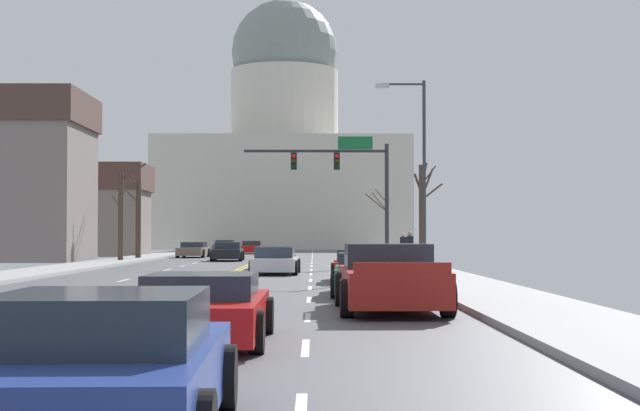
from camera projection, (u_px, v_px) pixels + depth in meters
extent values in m
cube|color=#505055|center=(226.00, 277.00, 38.29)|extent=(14.00, 180.00, 0.06)
cube|color=yellow|center=(223.00, 276.00, 38.29)|extent=(0.10, 176.40, 0.00)
cube|color=yellow|center=(228.00, 276.00, 38.29)|extent=(0.10, 176.40, 0.00)
cube|color=silver|center=(305.00, 347.00, 14.22)|extent=(0.12, 2.20, 0.00)
cube|color=silver|center=(308.00, 317.00, 19.42)|extent=(0.12, 2.20, 0.00)
cube|color=silver|center=(309.00, 300.00, 24.62)|extent=(0.12, 2.20, 0.00)
cube|color=silver|center=(310.00, 288.00, 29.82)|extent=(0.12, 2.20, 0.00)
cube|color=silver|center=(311.00, 280.00, 35.01)|extent=(0.12, 2.20, 0.00)
cube|color=silver|center=(311.00, 274.00, 40.21)|extent=(0.12, 2.20, 0.00)
cube|color=silver|center=(311.00, 270.00, 45.41)|extent=(0.12, 2.20, 0.00)
cube|color=silver|center=(312.00, 266.00, 50.61)|extent=(0.12, 2.20, 0.00)
cube|color=silver|center=(312.00, 263.00, 55.80)|extent=(0.12, 2.20, 0.00)
cube|color=silver|center=(312.00, 261.00, 61.00)|extent=(0.12, 2.20, 0.00)
cube|color=silver|center=(312.00, 258.00, 66.20)|extent=(0.12, 2.20, 0.00)
cube|color=silver|center=(312.00, 257.00, 71.40)|extent=(0.12, 2.20, 0.00)
cube|color=silver|center=(312.00, 255.00, 76.59)|extent=(0.12, 2.20, 0.00)
cube|color=silver|center=(313.00, 254.00, 81.79)|extent=(0.12, 2.20, 0.00)
cube|color=silver|center=(313.00, 253.00, 86.99)|extent=(0.12, 2.20, 0.00)
cube|color=silver|center=(313.00, 252.00, 92.19)|extent=(0.12, 2.20, 0.00)
cube|color=silver|center=(313.00, 251.00, 97.38)|extent=(0.12, 2.20, 0.00)
cube|color=silver|center=(313.00, 250.00, 102.58)|extent=(0.12, 2.20, 0.00)
cube|color=silver|center=(43.00, 300.00, 24.57)|extent=(0.12, 2.20, 0.00)
cube|color=silver|center=(90.00, 288.00, 29.77)|extent=(0.12, 2.20, 0.00)
cube|color=silver|center=(124.00, 280.00, 34.97)|extent=(0.12, 2.20, 0.00)
cube|color=silver|center=(148.00, 274.00, 40.17)|extent=(0.12, 2.20, 0.00)
cube|color=silver|center=(167.00, 270.00, 45.36)|extent=(0.12, 2.20, 0.00)
cube|color=silver|center=(182.00, 266.00, 50.56)|extent=(0.12, 2.20, 0.00)
cube|color=silver|center=(195.00, 263.00, 55.76)|extent=(0.12, 2.20, 0.00)
cube|color=silver|center=(205.00, 261.00, 60.96)|extent=(0.12, 2.20, 0.00)
cube|color=silver|center=(213.00, 258.00, 66.15)|extent=(0.12, 2.20, 0.00)
cube|color=silver|center=(221.00, 257.00, 71.35)|extent=(0.12, 2.20, 0.00)
cube|color=silver|center=(227.00, 255.00, 76.55)|extent=(0.12, 2.20, 0.00)
cube|color=silver|center=(233.00, 254.00, 81.75)|extent=(0.12, 2.20, 0.00)
cube|color=silver|center=(237.00, 253.00, 86.94)|extent=(0.12, 2.20, 0.00)
cube|color=silver|center=(242.00, 252.00, 92.14)|extent=(0.12, 2.20, 0.00)
cube|color=silver|center=(246.00, 251.00, 97.34)|extent=(0.12, 2.20, 0.00)
cube|color=silver|center=(249.00, 250.00, 102.54)|extent=(0.12, 2.20, 0.00)
cube|color=#959595|center=(433.00, 275.00, 38.35)|extent=(3.00, 180.00, 0.14)
cube|color=#959595|center=(18.00, 275.00, 38.24)|extent=(3.00, 180.00, 0.14)
cylinder|color=#28282D|center=(387.00, 203.00, 50.89)|extent=(0.22, 0.22, 6.52)
cylinder|color=#28282D|center=(315.00, 151.00, 50.95)|extent=(7.80, 0.16, 0.16)
cube|color=black|center=(337.00, 161.00, 50.94)|extent=(0.32, 0.28, 0.92)
sphere|color=red|center=(337.00, 156.00, 50.79)|extent=(0.22, 0.22, 0.22)
sphere|color=#332B05|center=(337.00, 161.00, 50.78)|extent=(0.22, 0.22, 0.22)
sphere|color=black|center=(337.00, 166.00, 50.77)|extent=(0.22, 0.22, 0.22)
cube|color=black|center=(294.00, 161.00, 50.93)|extent=(0.32, 0.28, 0.92)
sphere|color=red|center=(294.00, 156.00, 50.77)|extent=(0.22, 0.22, 0.22)
sphere|color=#332B05|center=(294.00, 161.00, 50.77)|extent=(0.22, 0.22, 0.22)
sphere|color=black|center=(294.00, 166.00, 50.76)|extent=(0.22, 0.22, 0.22)
cube|color=#146033|center=(355.00, 143.00, 51.00)|extent=(1.90, 0.06, 0.70)
cylinder|color=#333338|center=(424.00, 176.00, 38.70)|extent=(0.14, 0.14, 7.97)
cylinder|color=#333338|center=(403.00, 84.00, 38.81)|extent=(1.73, 0.09, 0.09)
cube|color=#B2B2AD|center=(382.00, 86.00, 38.80)|extent=(0.56, 0.24, 0.16)
cube|color=beige|center=(284.00, 196.00, 113.71)|extent=(29.30, 21.97, 12.84)
cylinder|color=beige|center=(284.00, 107.00, 114.04)|extent=(13.09, 13.09, 8.83)
sphere|color=gray|center=(284.00, 53.00, 114.25)|extent=(12.90, 12.90, 12.90)
cube|color=#6B6056|center=(276.00, 259.00, 47.43)|extent=(1.77, 4.39, 0.59)
cube|color=#232D38|center=(275.00, 250.00, 47.02)|extent=(1.53, 1.97, 0.38)
cylinder|color=black|center=(261.00, 261.00, 48.79)|extent=(0.23, 0.64, 0.64)
cylinder|color=black|center=(293.00, 261.00, 48.77)|extent=(0.23, 0.64, 0.64)
cylinder|color=black|center=(257.00, 263.00, 46.08)|extent=(0.23, 0.64, 0.64)
cylinder|color=black|center=(291.00, 263.00, 46.07)|extent=(0.23, 0.64, 0.64)
cube|color=silver|center=(275.00, 264.00, 40.50)|extent=(1.93, 4.51, 0.55)
cube|color=#232D38|center=(275.00, 252.00, 40.11)|extent=(1.65, 2.06, 0.47)
cylinder|color=black|center=(257.00, 266.00, 41.90)|extent=(0.23, 0.64, 0.64)
cylinder|color=black|center=(298.00, 266.00, 41.87)|extent=(0.23, 0.64, 0.64)
cylinder|color=black|center=(252.00, 268.00, 39.12)|extent=(0.23, 0.64, 0.64)
cylinder|color=black|center=(295.00, 268.00, 39.09)|extent=(0.23, 0.64, 0.64)
cube|color=#B71414|center=(358.00, 269.00, 34.04)|extent=(1.84, 4.48, 0.59)
cube|color=#232D38|center=(358.00, 255.00, 33.84)|extent=(1.59, 2.23, 0.43)
cylinder|color=black|center=(334.00, 271.00, 35.42)|extent=(0.23, 0.64, 0.64)
cylinder|color=black|center=(380.00, 271.00, 35.41)|extent=(0.23, 0.64, 0.64)
cylinder|color=black|center=(334.00, 274.00, 32.66)|extent=(0.23, 0.64, 0.64)
cylinder|color=black|center=(385.00, 274.00, 32.65)|extent=(0.23, 0.64, 0.64)
cube|color=#1E7247|center=(367.00, 278.00, 26.58)|extent=(1.95, 4.64, 0.63)
cube|color=#232D38|center=(367.00, 260.00, 26.43)|extent=(1.65, 2.11, 0.41)
cylinder|color=black|center=(336.00, 281.00, 28.02)|extent=(0.24, 0.65, 0.64)
cylinder|color=black|center=(396.00, 281.00, 27.97)|extent=(0.24, 0.65, 0.64)
cylinder|color=black|center=(335.00, 286.00, 25.18)|extent=(0.24, 0.65, 0.64)
cylinder|color=black|center=(401.00, 286.00, 25.13)|extent=(0.24, 0.65, 0.64)
cube|color=maroon|center=(390.00, 285.00, 20.96)|extent=(2.15, 5.33, 0.73)
cube|color=#1E2833|center=(387.00, 256.00, 21.73)|extent=(1.95, 1.82, 0.55)
cube|color=maroon|center=(402.00, 268.00, 18.39)|extent=(1.93, 0.12, 0.22)
cylinder|color=black|center=(341.00, 289.00, 22.53)|extent=(0.29, 0.80, 0.80)
cylinder|color=black|center=(428.00, 289.00, 22.57)|extent=(0.29, 0.80, 0.80)
cylinder|color=black|center=(347.00, 298.00, 19.35)|extent=(0.29, 0.80, 0.80)
cylinder|color=black|center=(448.00, 298.00, 19.38)|extent=(0.29, 0.80, 0.80)
cube|color=#B71414|center=(203.00, 315.00, 14.85)|extent=(1.91, 4.44, 0.56)
cube|color=#232D38|center=(202.00, 286.00, 14.76)|extent=(1.67, 1.94, 0.38)
cylinder|color=black|center=(158.00, 315.00, 16.22)|extent=(0.22, 0.64, 0.64)
cylinder|color=black|center=(267.00, 315.00, 16.22)|extent=(0.22, 0.64, 0.64)
cylinder|color=black|center=(126.00, 332.00, 13.47)|extent=(0.22, 0.64, 0.64)
cylinder|color=black|center=(257.00, 332.00, 13.47)|extent=(0.22, 0.64, 0.64)
cube|color=navy|center=(103.00, 383.00, 7.88)|extent=(1.99, 4.33, 0.63)
cube|color=#232D38|center=(100.00, 320.00, 7.77)|extent=(1.71, 2.03, 0.46)
cylinder|color=black|center=(33.00, 378.00, 9.17)|extent=(0.24, 0.65, 0.64)
cylinder|color=black|center=(225.00, 377.00, 9.23)|extent=(0.24, 0.65, 0.64)
cube|color=black|center=(228.00, 254.00, 60.65)|extent=(1.97, 4.73, 0.60)
cube|color=#232D38|center=(228.00, 246.00, 60.99)|extent=(1.67, 2.14, 0.45)
cylinder|color=black|center=(241.00, 256.00, 59.24)|extent=(0.24, 0.65, 0.64)
cylinder|color=black|center=(212.00, 256.00, 59.17)|extent=(0.24, 0.65, 0.64)
cylinder|color=black|center=(243.00, 255.00, 62.13)|extent=(0.24, 0.65, 0.64)
cylinder|color=black|center=(215.00, 255.00, 62.06)|extent=(0.24, 0.65, 0.64)
cube|color=#6B6056|center=(193.00, 251.00, 69.57)|extent=(2.02, 4.55, 0.58)
cube|color=#232D38|center=(194.00, 245.00, 69.87)|extent=(1.72, 2.22, 0.40)
cylinder|color=black|center=(203.00, 253.00, 68.15)|extent=(0.24, 0.65, 0.64)
cylinder|color=black|center=(177.00, 253.00, 68.20)|extent=(0.24, 0.65, 0.64)
cylinder|color=black|center=(209.00, 253.00, 70.93)|extent=(0.24, 0.65, 0.64)
cylinder|color=black|center=(184.00, 253.00, 70.98)|extent=(0.24, 0.65, 0.64)
cube|color=#B71414|center=(252.00, 249.00, 82.33)|extent=(1.80, 4.40, 0.57)
cube|color=#232D38|center=(252.00, 243.00, 82.63)|extent=(1.58, 2.19, 0.41)
cylinder|color=black|center=(261.00, 250.00, 80.97)|extent=(0.22, 0.64, 0.64)
cylinder|color=black|center=(240.00, 250.00, 80.96)|extent=(0.22, 0.64, 0.64)
cylinder|color=black|center=(263.00, 250.00, 83.70)|extent=(0.22, 0.64, 0.64)
cylinder|color=black|center=(243.00, 250.00, 83.68)|extent=(0.22, 0.64, 0.64)
cube|color=#6B6056|center=(224.00, 247.00, 92.24)|extent=(1.96, 4.47, 0.59)
cube|color=#232D38|center=(225.00, 242.00, 92.49)|extent=(1.66, 2.16, 0.39)
cylinder|color=black|center=(232.00, 249.00, 90.84)|extent=(0.24, 0.65, 0.64)
cylinder|color=black|center=(213.00, 249.00, 90.90)|extent=(0.24, 0.65, 0.64)
cylinder|color=black|center=(235.00, 248.00, 93.57)|extent=(0.24, 0.65, 0.64)
cylinder|color=black|center=(217.00, 248.00, 93.63)|extent=(0.24, 0.65, 0.64)
cube|color=slate|center=(60.00, 224.00, 73.09)|extent=(13.29, 6.06, 5.09)
cube|color=#47332D|center=(60.00, 178.00, 73.20)|extent=(13.82, 6.30, 2.09)
cylinder|color=#423328|center=(422.00, 217.00, 42.65)|extent=(0.28, 0.28, 4.76)
cylinder|color=#423328|center=(429.00, 175.00, 43.27)|extent=(0.84, 1.19, 0.96)
cylinder|color=#423328|center=(424.00, 175.00, 43.14)|extent=(0.44, 0.96, 1.21)
cylinder|color=#423328|center=(432.00, 192.00, 42.87)|extent=(1.05, 0.46, 0.81)
cylinder|color=#423328|center=(427.00, 183.00, 42.97)|extent=(0.68, 0.67, 1.39)
cylinder|color=#423328|center=(418.00, 184.00, 43.05)|extent=(0.38, 0.83, 1.02)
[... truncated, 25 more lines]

